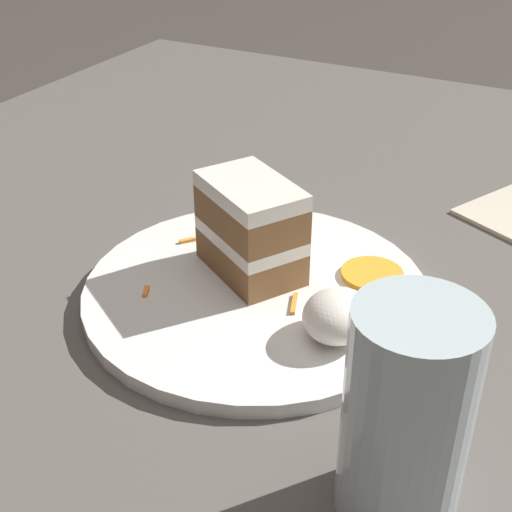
{
  "coord_description": "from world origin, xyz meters",
  "views": [
    {
      "loc": [
        -0.43,
        -0.21,
        0.37
      ],
      "look_at": [
        0.01,
        0.02,
        0.07
      ],
      "focal_mm": 50.0,
      "sensor_mm": 36.0,
      "label": 1
    }
  ],
  "objects_px": {
    "cream_dollop": "(338,316)",
    "drinking_glass": "(404,429)",
    "cake_slice": "(251,228)",
    "plate": "(256,292)",
    "orange_garnish": "(372,274)"
  },
  "relations": [
    {
      "from": "cream_dollop",
      "to": "drinking_glass",
      "type": "xyz_separation_m",
      "value": [
        -0.12,
        -0.09,
        0.03
      ]
    },
    {
      "from": "cake_slice",
      "to": "cream_dollop",
      "type": "xyz_separation_m",
      "value": [
        -0.05,
        -0.1,
        -0.02
      ]
    },
    {
      "from": "cake_slice",
      "to": "drinking_glass",
      "type": "distance_m",
      "value": 0.25
    },
    {
      "from": "drinking_glass",
      "to": "plate",
      "type": "bearing_deg",
      "value": 48.83
    },
    {
      "from": "plate",
      "to": "cake_slice",
      "type": "height_order",
      "value": "cake_slice"
    },
    {
      "from": "cream_dollop",
      "to": "drinking_glass",
      "type": "height_order",
      "value": "drinking_glass"
    },
    {
      "from": "plate",
      "to": "drinking_glass",
      "type": "height_order",
      "value": "drinking_glass"
    },
    {
      "from": "plate",
      "to": "drinking_glass",
      "type": "xyz_separation_m",
      "value": [
        -0.15,
        -0.17,
        0.05
      ]
    },
    {
      "from": "drinking_glass",
      "to": "orange_garnish",
      "type": "bearing_deg",
      "value": 23.29
    },
    {
      "from": "cake_slice",
      "to": "orange_garnish",
      "type": "xyz_separation_m",
      "value": [
        0.04,
        -0.1,
        -0.04
      ]
    },
    {
      "from": "cream_dollop",
      "to": "drinking_glass",
      "type": "bearing_deg",
      "value": -144.06
    },
    {
      "from": "cake_slice",
      "to": "orange_garnish",
      "type": "relative_size",
      "value": 2.05
    },
    {
      "from": "plate",
      "to": "orange_garnish",
      "type": "relative_size",
      "value": 5.42
    },
    {
      "from": "orange_garnish",
      "to": "drinking_glass",
      "type": "distance_m",
      "value": 0.23
    },
    {
      "from": "plate",
      "to": "orange_garnish",
      "type": "xyz_separation_m",
      "value": [
        0.06,
        -0.08,
        0.01
      ]
    }
  ]
}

